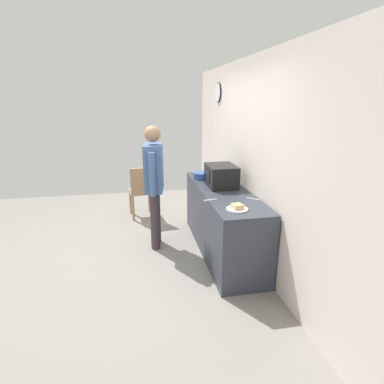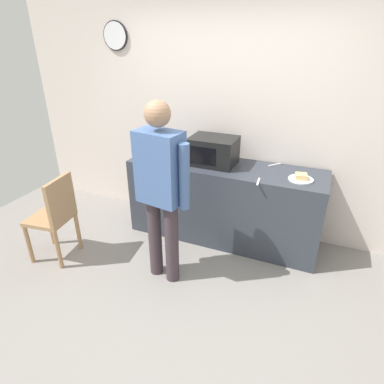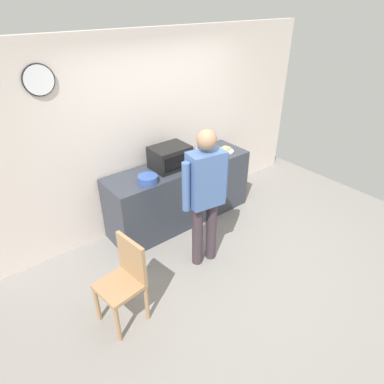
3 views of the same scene
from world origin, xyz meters
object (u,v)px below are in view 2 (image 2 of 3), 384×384
at_px(microwave, 213,151).
at_px(sandwich_plate, 301,178).
at_px(salad_bowl, 168,159).
at_px(person_standing, 161,184).
at_px(spoon_utensil, 275,165).
at_px(wooden_chair, 55,215).
at_px(fork_utensil, 258,182).

distance_m(microwave, sandwich_plate, 0.96).
relative_size(salad_bowl, person_standing, 0.14).
bearing_deg(sandwich_plate, spoon_utensil, 134.96).
bearing_deg(microwave, person_standing, -100.04).
relative_size(microwave, sandwich_plate, 2.08).
bearing_deg(salad_bowl, spoon_utensil, 19.99).
bearing_deg(person_standing, sandwich_plate, 36.75).
bearing_deg(microwave, wooden_chair, -140.97).
bearing_deg(microwave, fork_utensil, -27.09).
distance_m(person_standing, wooden_chair, 1.28).
bearing_deg(salad_bowl, sandwich_plate, 3.73).
bearing_deg(person_standing, spoon_utensil, 54.87).
relative_size(person_standing, wooden_chair, 1.85).
xyz_separation_m(person_standing, wooden_chair, (-1.17, -0.16, -0.49)).
relative_size(fork_utensil, spoon_utensil, 1.00).
distance_m(microwave, fork_utensil, 0.66).
relative_size(sandwich_plate, fork_utensil, 1.42).
bearing_deg(wooden_chair, microwave, 39.03).
height_order(sandwich_plate, fork_utensil, sandwich_plate).
distance_m(salad_bowl, spoon_utensil, 1.18).
height_order(microwave, wooden_chair, microwave).
xyz_separation_m(spoon_utensil, wooden_chair, (-1.97, -1.30, -0.39)).
distance_m(salad_bowl, wooden_chair, 1.32).
bearing_deg(spoon_utensil, person_standing, -125.13).
bearing_deg(salad_bowl, microwave, 20.89).
relative_size(microwave, fork_utensil, 2.94).
bearing_deg(wooden_chair, person_standing, 7.87).
relative_size(sandwich_plate, salad_bowl, 0.97).
height_order(spoon_utensil, wooden_chair, wooden_chair).
bearing_deg(spoon_utensil, wooden_chair, -146.53).
height_order(fork_utensil, person_standing, person_standing).
bearing_deg(sandwich_plate, microwave, 174.86).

